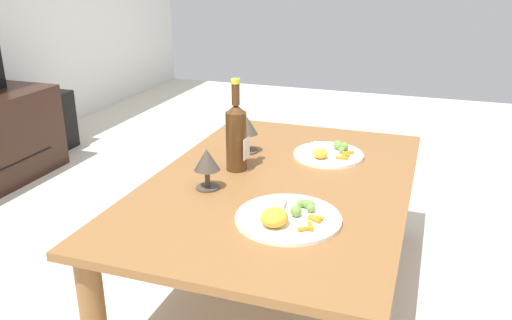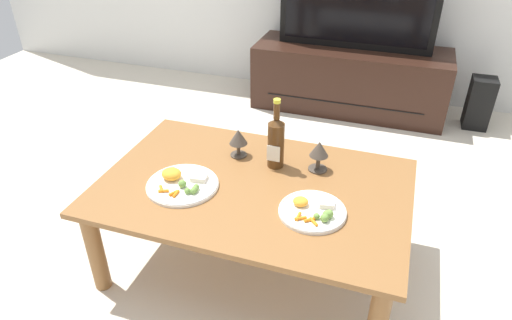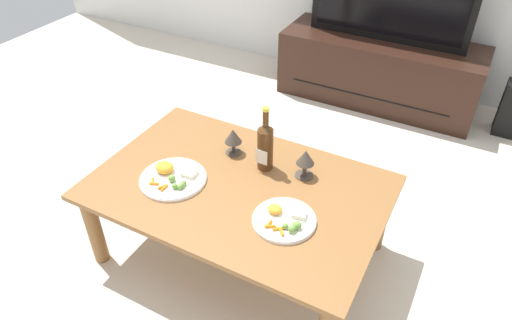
{
  "view_description": "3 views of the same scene",
  "coord_description": "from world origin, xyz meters",
  "px_view_note": "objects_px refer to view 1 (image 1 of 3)",
  "views": [
    {
      "loc": [
        -1.54,
        -0.45,
        1.1
      ],
      "look_at": [
        0.01,
        0.09,
        0.49
      ],
      "focal_mm": 36.87,
      "sensor_mm": 36.0,
      "label": 1
    },
    {
      "loc": [
        0.51,
        -1.47,
        1.52
      ],
      "look_at": [
        -0.01,
        0.08,
        0.5
      ],
      "focal_mm": 32.08,
      "sensor_mm": 36.0,
      "label": 2
    },
    {
      "loc": [
        0.8,
        -1.33,
        1.76
      ],
      "look_at": [
        0.04,
        0.09,
        0.53
      ],
      "focal_mm": 32.61,
      "sensor_mm": 36.0,
      "label": 3
    }
  ],
  "objects_px": {
    "goblet_left": "(207,162)",
    "goblet_right": "(247,128)",
    "floor_speaker": "(58,120)",
    "dinner_plate_left": "(287,217)",
    "wine_bottle": "(236,135)",
    "dinner_plate_right": "(329,154)",
    "dining_table": "(280,197)"
  },
  "relations": [
    {
      "from": "wine_bottle",
      "to": "dinner_plate_right",
      "type": "bearing_deg",
      "value": -50.14
    },
    {
      "from": "goblet_left",
      "to": "dinner_plate_right",
      "type": "bearing_deg",
      "value": -36.32
    },
    {
      "from": "dining_table",
      "to": "dinner_plate_left",
      "type": "height_order",
      "value": "dinner_plate_left"
    },
    {
      "from": "dining_table",
      "to": "floor_speaker",
      "type": "bearing_deg",
      "value": 59.29
    },
    {
      "from": "dining_table",
      "to": "dinner_plate_right",
      "type": "xyz_separation_m",
      "value": [
        0.28,
        -0.11,
        0.07
      ]
    },
    {
      "from": "dining_table",
      "to": "dinner_plate_right",
      "type": "bearing_deg",
      "value": -21.15
    },
    {
      "from": "dining_table",
      "to": "dinner_plate_right",
      "type": "height_order",
      "value": "dinner_plate_right"
    },
    {
      "from": "wine_bottle",
      "to": "goblet_right",
      "type": "bearing_deg",
      "value": 8.72
    },
    {
      "from": "dinner_plate_left",
      "to": "goblet_left",
      "type": "bearing_deg",
      "value": 65.62
    },
    {
      "from": "floor_speaker",
      "to": "wine_bottle",
      "type": "bearing_deg",
      "value": -123.29
    },
    {
      "from": "goblet_left",
      "to": "dinner_plate_left",
      "type": "relative_size",
      "value": 0.45
    },
    {
      "from": "goblet_left",
      "to": "goblet_right",
      "type": "xyz_separation_m",
      "value": [
        0.37,
        0.0,
        0.0
      ]
    },
    {
      "from": "wine_bottle",
      "to": "goblet_left",
      "type": "relative_size",
      "value": 2.4
    },
    {
      "from": "dinner_plate_right",
      "to": "dining_table",
      "type": "bearing_deg",
      "value": 158.85
    },
    {
      "from": "dinner_plate_left",
      "to": "dinner_plate_right",
      "type": "relative_size",
      "value": 1.15
    },
    {
      "from": "floor_speaker",
      "to": "goblet_right",
      "type": "relative_size",
      "value": 2.59
    },
    {
      "from": "goblet_left",
      "to": "dinner_plate_left",
      "type": "distance_m",
      "value": 0.34
    },
    {
      "from": "dinner_plate_right",
      "to": "goblet_right",
      "type": "bearing_deg",
      "value": 98.84
    },
    {
      "from": "goblet_right",
      "to": "wine_bottle",
      "type": "bearing_deg",
      "value": -171.28
    },
    {
      "from": "floor_speaker",
      "to": "dinner_plate_left",
      "type": "distance_m",
      "value": 2.3
    },
    {
      "from": "goblet_left",
      "to": "dinner_plate_left",
      "type": "height_order",
      "value": "goblet_left"
    },
    {
      "from": "goblet_left",
      "to": "dinner_plate_right",
      "type": "distance_m",
      "value": 0.52
    },
    {
      "from": "goblet_left",
      "to": "goblet_right",
      "type": "distance_m",
      "value": 0.37
    },
    {
      "from": "floor_speaker",
      "to": "goblet_left",
      "type": "bearing_deg",
      "value": -128.28
    },
    {
      "from": "floor_speaker",
      "to": "dinner_plate_left",
      "type": "height_order",
      "value": "dinner_plate_left"
    },
    {
      "from": "dining_table",
      "to": "floor_speaker",
      "type": "height_order",
      "value": "dining_table"
    },
    {
      "from": "floor_speaker",
      "to": "wine_bottle",
      "type": "relative_size",
      "value": 1.13
    },
    {
      "from": "goblet_left",
      "to": "goblet_right",
      "type": "height_order",
      "value": "goblet_right"
    },
    {
      "from": "dining_table",
      "to": "wine_bottle",
      "type": "distance_m",
      "value": 0.26
    },
    {
      "from": "wine_bottle",
      "to": "dinner_plate_right",
      "type": "height_order",
      "value": "wine_bottle"
    },
    {
      "from": "goblet_right",
      "to": "goblet_left",
      "type": "bearing_deg",
      "value": 180.0
    },
    {
      "from": "dining_table",
      "to": "dinner_plate_left",
      "type": "xyz_separation_m",
      "value": [
        -0.28,
        -0.1,
        0.08
      ]
    }
  ]
}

